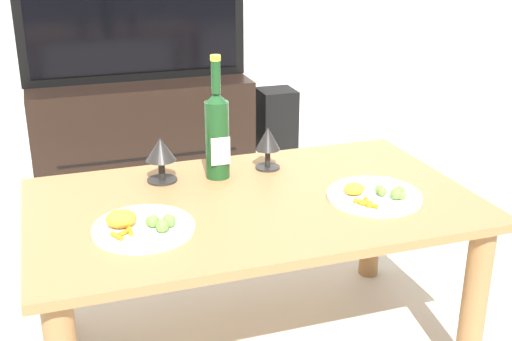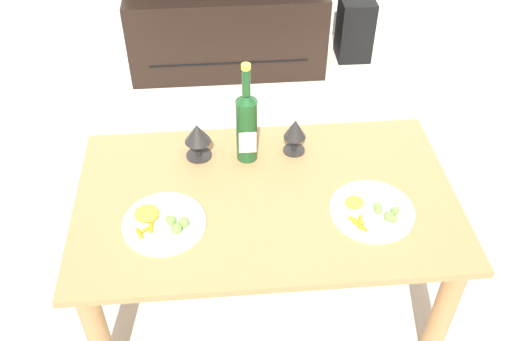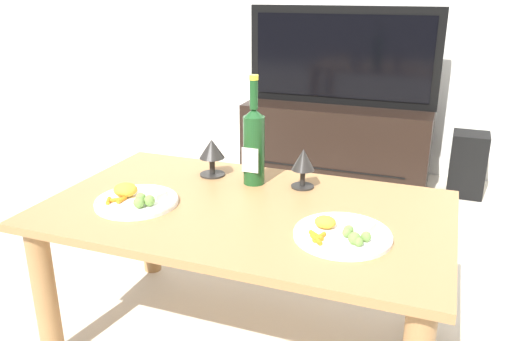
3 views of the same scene
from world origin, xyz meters
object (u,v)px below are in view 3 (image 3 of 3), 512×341
goblet_right (303,162)px  dinner_plate_left (136,199)px  dining_table (246,231)px  dinner_plate_right (343,233)px  tv_screen (342,56)px  goblet_left (212,151)px  wine_bottle (254,143)px  tv_stand (337,142)px  floor_speaker (468,164)px

goblet_right → dinner_plate_left: size_ratio=0.52×
dining_table → dinner_plate_right: bearing=-17.7°
dining_table → tv_screen: bearing=92.1°
tv_screen → dinner_plate_right: bearing=-77.7°
dining_table → dinner_plate_left: 0.35m
dining_table → goblet_left: (-0.21, 0.21, 0.17)m
dining_table → wine_bottle: size_ratio=3.31×
goblet_right → tv_screen: bearing=97.2°
wine_bottle → tv_stand: bearing=90.6°
goblet_left → goblet_right: (0.33, 0.00, -0.00)m
dining_table → tv_screen: size_ratio=1.11×
goblet_left → goblet_right: 0.33m
tv_stand → wine_bottle: 1.50m
tv_screen → floor_speaker: bearing=1.1°
wine_bottle → dinner_plate_right: (0.36, -0.30, -0.13)m
dining_table → goblet_right: size_ratio=9.16×
goblet_left → dinner_plate_left: size_ratio=0.52×
tv_screen → dinner_plate_right: (0.38, -1.74, -0.24)m
tv_screen → dinner_plate_right: tv_screen is taller
dinner_plate_left → dinner_plate_right: bearing=-0.2°
tv_stand → goblet_right: 1.48m
wine_bottle → dinner_plate_left: size_ratio=1.44×
dining_table → floor_speaker: dining_table is taller
tv_stand → dinner_plate_right: size_ratio=4.12×
dinner_plate_left → dinner_plate_right: dinner_plate_left is taller
dinner_plate_left → dinner_plate_right: (0.64, -0.00, -0.00)m
floor_speaker → dinner_plate_left: bearing=-119.1°
dining_table → wine_bottle: bearing=103.4°
dinner_plate_left → goblet_right: bearing=35.6°
tv_stand → goblet_left: (-0.15, -1.42, 0.34)m
goblet_left → dinner_plate_right: 0.62m
dining_table → goblet_left: bearing=134.5°
tv_screen → goblet_right: bearing=-82.8°
dining_table → floor_speaker: (0.68, 1.65, -0.23)m
goblet_left → dinner_plate_left: (-0.11, -0.31, -0.07)m
goblet_right → dinner_plate_left: goblet_right is taller
floor_speaker → dining_table: bearing=-111.8°
tv_screen → floor_speaker: tv_screen is taller
tv_stand → dinner_plate_left: 1.78m
goblet_right → floor_speaker: bearing=68.6°
dinner_plate_left → dinner_plate_right: 0.64m
dinner_plate_left → floor_speaker: bearing=60.2°
tv_stand → dinner_plate_left: bearing=-98.5°
tv_screen → floor_speaker: size_ratio=3.05×
dining_table → wine_bottle: (-0.05, 0.19, 0.23)m
floor_speaker → wine_bottle: size_ratio=0.98×
tv_stand → goblet_left: size_ratio=8.13×
goblet_right → tv_stand: bearing=97.2°
goblet_left → goblet_right: size_ratio=1.00×
tv_screen → tv_stand: bearing=90.0°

